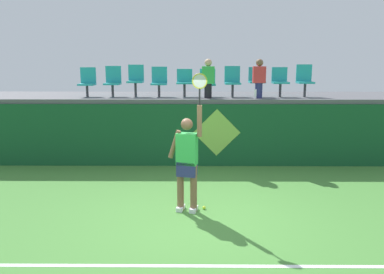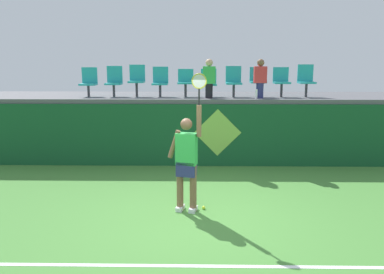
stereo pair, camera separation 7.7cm
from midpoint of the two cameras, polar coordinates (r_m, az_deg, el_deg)
name	(u,v)px [view 1 (the left image)]	position (r m, az deg, el deg)	size (l,w,h in m)	color
ground_plane	(196,219)	(7.30, 0.31, -11.84)	(40.00, 40.00, 0.00)	#478438
court_back_wall	(196,135)	(10.65, 0.37, 0.31)	(13.04, 0.20, 1.69)	#144C28
spectator_platform	(196,97)	(11.76, 0.39, 5.80)	(13.04, 2.60, 0.12)	#56565B
court_baseline_stripe	(197,266)	(5.82, 0.26, -18.19)	(11.74, 0.08, 0.01)	white
tennis_player	(187,159)	(7.37, -1.00, -3.27)	(0.74, 0.35, 2.62)	white
tennis_ball	(204,208)	(7.74, 1.47, -10.20)	(0.07, 0.07, 0.07)	#D1E533
water_bottle	(255,94)	(10.79, 8.96, 6.17)	(0.07, 0.07, 0.25)	white
stadium_chair_0	(87,81)	(11.67, -15.11, 7.83)	(0.44, 0.42, 0.82)	#38383D
stadium_chair_1	(113,80)	(11.50, -11.60, 8.06)	(0.44, 0.42, 0.86)	#38383D
stadium_chair_2	(136,79)	(11.38, -8.36, 8.35)	(0.44, 0.42, 0.90)	#38383D
stadium_chair_3	(159,81)	(11.30, -4.98, 8.15)	(0.44, 0.42, 0.84)	#38383D
stadium_chair_4	(185,81)	(11.24, -1.29, 8.13)	(0.44, 0.42, 0.78)	#38383D
stadium_chair_5	(208,82)	(11.25, 2.08, 8.02)	(0.44, 0.42, 0.78)	#38383D
stadium_chair_6	(232,80)	(11.29, 5.70, 8.21)	(0.44, 0.42, 0.86)	#38383D
stadium_chair_7	(257,80)	(11.37, 9.17, 8.20)	(0.44, 0.42, 0.83)	#38383D
stadium_chair_8	(280,80)	(11.49, 12.46, 8.06)	(0.44, 0.42, 0.83)	#38383D
stadium_chair_9	(305,79)	(11.66, 15.83, 8.08)	(0.44, 0.42, 0.91)	#38383D
spectator_0	(259,78)	(10.96, 9.50, 8.46)	(0.34, 0.20, 1.06)	navy
spectator_1	(208,78)	(10.79, 2.15, 8.57)	(0.34, 0.20, 1.06)	black
wall_signage_mount	(216,166)	(10.75, 3.34, -4.22)	(1.27, 0.01, 1.57)	#144C28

